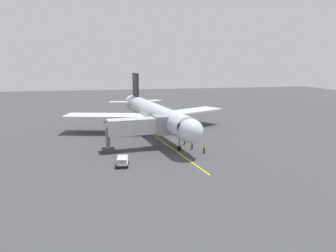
{
  "coord_description": "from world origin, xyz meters",
  "views": [
    {
      "loc": [
        12.93,
        64.5,
        13.91
      ],
      "look_at": [
        0.23,
        9.11,
        3.0
      ],
      "focal_mm": 35.4,
      "sensor_mm": 36.0,
      "label": 1
    }
  ],
  "objects_px": {
    "jet_bridge": "(143,127)",
    "ground_crew_marshaller": "(204,148)",
    "airplane": "(154,114)",
    "ground_crew_loader": "(192,144)",
    "baggage_cart_near_nose": "(123,162)",
    "ground_crew_wing_walker": "(185,139)"
  },
  "relations": [
    {
      "from": "jet_bridge",
      "to": "ground_crew_marshaller",
      "type": "height_order",
      "value": "jet_bridge"
    },
    {
      "from": "airplane",
      "to": "jet_bridge",
      "type": "relative_size",
      "value": 3.5
    },
    {
      "from": "ground_crew_loader",
      "to": "baggage_cart_near_nose",
      "type": "xyz_separation_m",
      "value": [
        11.87,
        6.53,
        -0.23
      ]
    },
    {
      "from": "airplane",
      "to": "baggage_cart_near_nose",
      "type": "relative_size",
      "value": 14.54
    },
    {
      "from": "airplane",
      "to": "ground_crew_wing_walker",
      "type": "relative_size",
      "value": 23.59
    },
    {
      "from": "jet_bridge",
      "to": "ground_crew_loader",
      "type": "xyz_separation_m",
      "value": [
        -7.82,
        1.72,
        -2.88
      ]
    },
    {
      "from": "airplane",
      "to": "ground_crew_marshaller",
      "type": "xyz_separation_m",
      "value": [
        -4.82,
        16.27,
        -3.12
      ]
    },
    {
      "from": "airplane",
      "to": "ground_crew_loader",
      "type": "height_order",
      "value": "airplane"
    },
    {
      "from": "jet_bridge",
      "to": "ground_crew_loader",
      "type": "height_order",
      "value": "jet_bridge"
    },
    {
      "from": "ground_crew_wing_walker",
      "to": "baggage_cart_near_nose",
      "type": "bearing_deg",
      "value": 40.56
    },
    {
      "from": "jet_bridge",
      "to": "baggage_cart_near_nose",
      "type": "bearing_deg",
      "value": 63.84
    },
    {
      "from": "jet_bridge",
      "to": "baggage_cart_near_nose",
      "type": "distance_m",
      "value": 9.7
    },
    {
      "from": "ground_crew_marshaller",
      "to": "ground_crew_loader",
      "type": "xyz_separation_m",
      "value": [
        1.1,
        -2.76,
        0.0
      ]
    },
    {
      "from": "airplane",
      "to": "baggage_cart_near_nose",
      "type": "xyz_separation_m",
      "value": [
        8.15,
        20.05,
        -3.35
      ]
    },
    {
      "from": "jet_bridge",
      "to": "baggage_cart_near_nose",
      "type": "relative_size",
      "value": 4.15
    },
    {
      "from": "ground_crew_wing_walker",
      "to": "baggage_cart_near_nose",
      "type": "xyz_separation_m",
      "value": [
        11.58,
        9.91,
        -0.23
      ]
    },
    {
      "from": "ground_crew_loader",
      "to": "ground_crew_wing_walker",
      "type": "bearing_deg",
      "value": -85.1
    },
    {
      "from": "jet_bridge",
      "to": "ground_crew_wing_walker",
      "type": "height_order",
      "value": "jet_bridge"
    },
    {
      "from": "ground_crew_wing_walker",
      "to": "baggage_cart_near_nose",
      "type": "relative_size",
      "value": 0.62
    },
    {
      "from": "ground_crew_marshaller",
      "to": "ground_crew_loader",
      "type": "height_order",
      "value": "same"
    },
    {
      "from": "ground_crew_marshaller",
      "to": "ground_crew_wing_walker",
      "type": "distance_m",
      "value": 6.3
    },
    {
      "from": "airplane",
      "to": "jet_bridge",
      "type": "distance_m",
      "value": 12.5
    }
  ]
}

